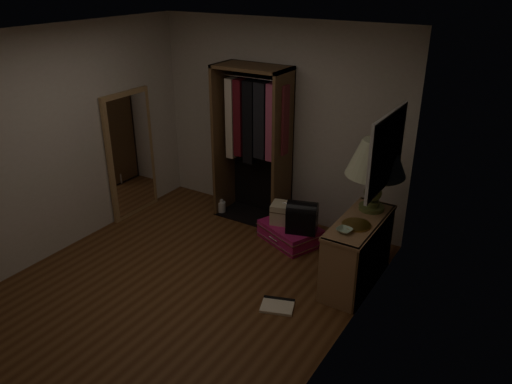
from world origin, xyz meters
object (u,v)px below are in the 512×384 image
Objects in this scene: console_bookshelf at (358,249)px; white_jug at (222,207)px; pink_suitcase at (290,233)px; black_bag at (302,216)px; train_case at (287,213)px; open_wardrobe at (255,132)px; floor_mirror at (131,155)px; table_lamp at (376,159)px.

console_bookshelf is 5.57× the size of white_jug.
black_bag reaches higher than pink_suitcase.
train_case is at bearing -179.34° from pink_suitcase.
black_bag is (0.26, -0.09, 0.07)m from train_case.
console_bookshelf is 2.59× the size of train_case.
console_bookshelf is at bearing 2.46° from pink_suitcase.
console_bookshelf is 2.07m from open_wardrobe.
floor_mirror reaches higher than black_bag.
floor_mirror is 3.93× the size of train_case.
floor_mirror is at bearing 176.42° from train_case.
train_case is at bearing 159.89° from console_bookshelf.
black_bag is at bearing 177.94° from table_lamp.
train_case is 0.55× the size of table_lamp.
table_lamp is (0.84, -0.03, 0.90)m from black_bag.
pink_suitcase is 1.20m from white_jug.
floor_mirror is 2.47m from black_bag.
open_wardrobe is (-1.76, 0.73, 0.82)m from console_bookshelf.
table_lamp is 2.55m from white_jug.
console_bookshelf is 1.42× the size of table_lamp.
open_wardrobe reaches higher than console_bookshelf.
open_wardrobe reaches higher than train_case.
floor_mirror is (-1.48, -0.77, -0.36)m from open_wardrobe.
white_jug is at bearing 165.78° from console_bookshelf.
table_lamp is (1.10, -0.12, 0.98)m from train_case.
console_bookshelf is at bearing -35.34° from train_case.
table_lamp reaches higher than train_case.
floor_mirror is at bearing -152.52° from open_wardrobe.
console_bookshelf reaches higher than white_jug.
open_wardrobe is 2.60× the size of table_lamp.
pink_suitcase is at bearing 174.69° from table_lamp.
console_bookshelf is at bearing 0.73° from floor_mirror.
train_case is at bearing 173.51° from table_lamp.
open_wardrobe is at bearing 176.82° from pink_suitcase.
console_bookshelf is 0.66× the size of floor_mirror.
train_case is (0.67, -0.33, -0.85)m from open_wardrobe.
black_bag is (0.19, -0.07, 0.31)m from pink_suitcase.
floor_mirror is at bearing -147.03° from pink_suitcase.
train_case is 0.29m from black_bag.
train_case is 1.47m from table_lamp.
white_jug is at bearing 152.18° from black_bag.
train_case is at bearing -26.04° from open_wardrobe.
train_case reaches higher than white_jug.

